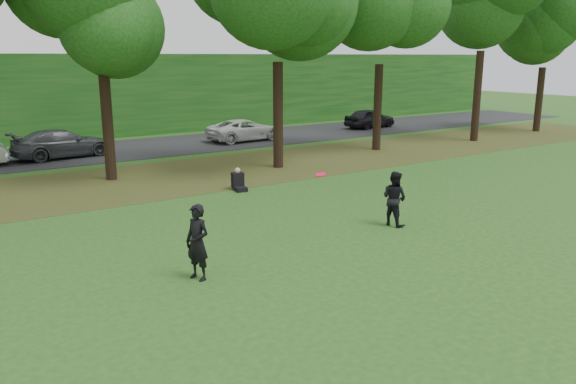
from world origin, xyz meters
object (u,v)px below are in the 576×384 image
object	(u,v)px
player_right	(394,198)
seated_person	(238,182)
player_left	(197,242)
frisbee	(321,175)

from	to	relation	value
player_right	seated_person	distance (m)	6.70
player_left	player_right	bearing A→B (deg)	74.52
frisbee	seated_person	bearing A→B (deg)	80.09
player_right	seated_person	xyz separation A→B (m)	(-1.62, 6.49, -0.50)
player_right	frisbee	world-z (taller)	frisbee
player_left	player_right	size ratio (longest dim) A/B	1.06
player_right	frisbee	distance (m)	2.96
player_left	frisbee	bearing A→B (deg)	77.26
player_right	frisbee	size ratio (longest dim) A/B	4.69
player_left	seated_person	size ratio (longest dim) A/B	2.07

